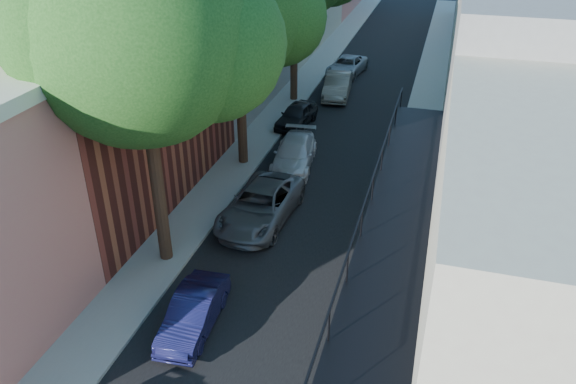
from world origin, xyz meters
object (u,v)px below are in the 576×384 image
Objects in this scene: oak_near at (156,35)px; oak_mid at (248,10)px; parked_car_d at (294,154)px; parked_car_e at (297,115)px; parked_car_b at (194,312)px; parked_car_g at (347,66)px; parked_car_c at (261,205)px; parked_car_f at (338,85)px.

oak_near is 8.01m from oak_mid.
oak_near is 11.06m from parked_car_d.
oak_near is 14.87m from parked_car_e.
parked_car_e is at bearing 90.77° from parked_car_b.
oak_mid is 2.37× the size of parked_car_g.
parked_car_c reaches higher than parked_car_d.
parked_car_c is 1.16× the size of parked_car_g.
parked_car_f is at bearing 83.83° from oak_near.
oak_mid reaches higher than parked_car_e.
oak_near is 3.18× the size of parked_car_e.
parked_car_e is (-1.20, 9.82, -0.08)m from parked_car_c.
oak_mid is at bearing 96.77° from parked_car_b.
parked_car_c is 15.07m from parked_car_f.
parked_car_c is (2.02, -4.84, -6.36)m from oak_mid.
parked_car_d reaches higher than parked_car_b.
parked_car_g is at bearing 91.81° from parked_car_e.
oak_mid is 2.04× the size of parked_car_c.
parked_car_f is at bearing 84.30° from parked_car_e.
parked_car_e is at bearing 97.71° from parked_car_d.
parked_car_c is at bearing 57.88° from oak_near.
parked_car_d is at bearing 86.52° from parked_car_b.
oak_near is at bearing -101.45° from parked_car_f.
parked_car_g is (-0.27, 14.67, -0.04)m from parked_car_d.
parked_car_f is (1.97, 18.21, -7.17)m from oak_near.
parked_car_b is at bearing -58.27° from oak_near.
parked_car_c is 4.99m from parked_car_d.
oak_mid is at bearing -106.44° from parked_car_f.
parked_car_d is (0.01, 11.28, 0.06)m from parked_car_b.
oak_near reaches higher than parked_car_e.
parked_car_c reaches higher than parked_car_b.
parked_car_e is at bearing 100.52° from parked_car_c.
parked_car_b is 0.97× the size of parked_car_e.
parked_car_g is (-0.28, 4.59, -0.11)m from parked_car_f.
oak_near reaches higher than oak_mid.
parked_car_f reaches higher than parked_car_e.
parked_car_b is (2.01, -11.13, -6.48)m from oak_mid.
parked_car_g is at bearing 87.14° from parked_car_b.
oak_mid is 16.27m from parked_car_g.
parked_car_d is 1.02× the size of parked_car_g.
parked_car_e is 5.39m from parked_car_f.
parked_car_e is at bearing 80.67° from oak_mid.
parked_car_f is at bearing -78.69° from parked_car_g.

